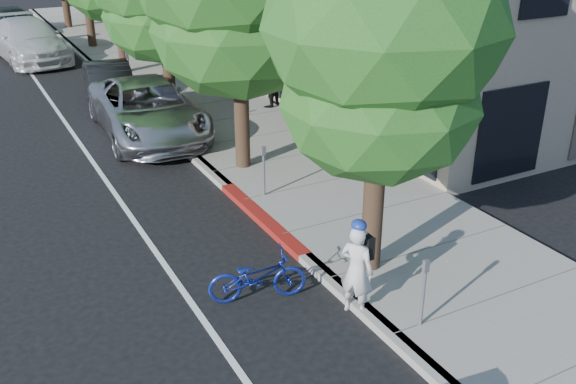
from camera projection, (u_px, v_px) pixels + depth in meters
ground at (282, 240)px, 13.96m from camera, size 120.00×120.00×0.00m
sidewalk at (232, 120)px, 21.34m from camera, size 4.60×56.00×0.15m
curb at (165, 131)px, 20.35m from camera, size 0.30×56.00×0.15m
curb_red_segment at (262, 218)px, 14.73m from camera, size 0.32×4.00×0.15m
street_tree_0 at (384, 33)px, 10.80m from camera, size 4.25×4.25×7.49m
cyclist at (357, 270)px, 11.17m from camera, size 0.66×0.75×1.72m
bicycle at (257, 277)px, 11.70m from camera, size 1.92×1.10×0.95m
silver_suv at (148, 109)px, 19.81m from camera, size 3.16×6.29×1.71m
dark_sedan at (110, 84)px, 23.11m from camera, size 2.00×4.49×1.43m
white_pickup at (28, 40)px, 29.31m from camera, size 3.28×6.56×1.83m
dark_suv_far at (12, 21)px, 34.89m from camera, size 2.41×4.81×1.57m
pedestrian at (269, 81)px, 22.15m from camera, size 1.10×1.03×1.80m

